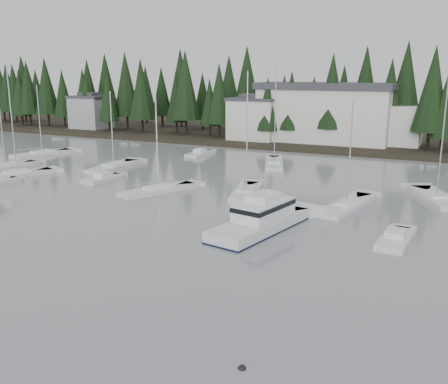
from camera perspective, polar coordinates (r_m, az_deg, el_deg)
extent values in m
cube|color=black|center=(110.34, 15.84, 6.12)|extent=(240.00, 54.00, 1.00)
cube|color=silver|center=(97.66, 3.49, 8.21)|extent=(9.00, 7.00, 7.50)
cube|color=#38383D|center=(97.37, 3.52, 10.55)|extent=(9.54, 7.42, 0.50)
cube|color=#38383D|center=(97.34, 3.53, 10.90)|extent=(4.95, 3.85, 0.80)
cube|color=#999EA0|center=(121.63, -14.95, 8.72)|extent=(8.00, 7.00, 7.00)
cube|color=#38383D|center=(121.40, -15.05, 10.48)|extent=(8.48, 7.42, 0.50)
cube|color=#38383D|center=(121.37, -15.07, 10.76)|extent=(4.40, 3.85, 0.80)
cube|color=silver|center=(96.26, 11.44, 8.64)|extent=(24.00, 10.00, 10.00)
cube|color=#38383D|center=(95.98, 11.59, 11.79)|extent=(25.00, 11.00, 1.20)
cube|color=silver|center=(96.08, 18.70, 7.29)|extent=(10.00, 8.00, 7.00)
cube|color=silver|center=(43.25, 4.12, -4.20)|extent=(5.62, 11.84, 1.65)
cube|color=black|center=(43.29, 4.11, -4.36)|extent=(5.67, 11.90, 0.23)
cube|color=white|center=(43.25, 4.56, -1.99)|extent=(3.96, 6.36, 1.50)
cube|color=black|center=(43.16, 4.57, -1.53)|extent=(4.04, 6.43, 0.41)
cube|color=white|center=(42.97, 4.59, -0.60)|extent=(2.64, 3.31, 0.67)
cylinder|color=#A5A8AD|center=(42.78, 4.61, 0.48)|extent=(0.10, 0.10, 1.14)
cube|color=silver|center=(51.87, 13.86, -1.75)|extent=(4.22, 10.65, 1.05)
cube|color=white|center=(51.71, 13.90, -1.06)|extent=(2.36, 3.77, 0.30)
cylinder|color=#A5A8AD|center=(50.72, 14.21, 4.32)|extent=(0.14, 0.14, 10.08)
cube|color=silver|center=(72.68, -12.47, 2.66)|extent=(3.56, 10.33, 1.05)
cube|color=white|center=(72.56, -12.50, 3.16)|extent=(2.23, 3.58, 0.30)
cylinder|color=#A5A8AD|center=(71.86, -12.70, 7.08)|extent=(0.14, 0.14, 10.24)
cube|color=silver|center=(58.02, 23.09, -0.84)|extent=(6.73, 10.04, 1.05)
cube|color=white|center=(57.88, 23.15, -0.23)|extent=(3.26, 3.86, 0.30)
cylinder|color=#A5A8AD|center=(56.79, 23.77, 6.33)|extent=(0.14, 0.14, 13.60)
cube|color=silver|center=(57.32, -7.50, -0.02)|extent=(5.97, 9.63, 1.05)
cube|color=white|center=(57.18, -7.52, 0.61)|extent=(2.88, 3.63, 0.30)
cylinder|color=#A5A8AD|center=(56.19, -7.69, 6.28)|extent=(0.14, 0.14, 11.64)
cube|color=silver|center=(76.75, -23.67, 2.40)|extent=(2.90, 10.06, 1.05)
cube|color=white|center=(76.64, -23.71, 2.87)|extent=(1.87, 3.46, 0.30)
cylinder|color=#A5A8AD|center=(75.92, -24.10, 6.94)|extent=(0.14, 0.14, 11.22)
cube|color=silver|center=(87.58, -20.04, 3.97)|extent=(5.56, 10.43, 1.05)
cube|color=white|center=(87.49, -20.07, 4.39)|extent=(2.93, 3.84, 0.30)
cylinder|color=#A5A8AD|center=(86.88, -20.36, 7.82)|extent=(0.14, 0.14, 10.78)
cube|color=silver|center=(74.13, 5.73, 3.12)|extent=(6.19, 11.14, 1.05)
cube|color=white|center=(74.01, 5.75, 3.61)|extent=(2.96, 4.10, 0.30)
cylinder|color=#A5A8AD|center=(73.16, 5.87, 8.86)|extent=(0.14, 0.14, 13.82)
cube|color=silver|center=(55.90, 2.58, -0.27)|extent=(4.96, 9.41, 1.05)
cube|color=white|center=(55.75, 2.58, 0.38)|extent=(2.62, 3.45, 0.30)
cylinder|color=#A5A8AD|center=(54.66, 2.65, 6.86)|extent=(0.14, 0.14, 12.91)
cube|color=silver|center=(71.03, -22.55, 1.68)|extent=(6.18, 9.40, 1.05)
cube|color=white|center=(70.91, -22.59, 2.19)|extent=(3.04, 3.60, 0.30)
cylinder|color=#A5A8AD|center=(70.03, -23.08, 7.49)|extent=(0.14, 0.14, 13.43)
cube|color=silver|center=(42.55, 19.00, -5.38)|extent=(2.56, 6.25, 0.90)
cube|color=white|center=(42.34, 19.08, -4.48)|extent=(1.61, 2.05, 0.55)
cube|color=silver|center=(82.50, -2.76, 4.29)|extent=(2.22, 6.52, 0.90)
cube|color=white|center=(82.39, -2.77, 4.77)|extent=(1.50, 2.09, 0.55)
cube|color=silver|center=(64.67, -13.65, 1.33)|extent=(2.60, 5.91, 0.90)
cube|color=white|center=(64.53, -13.68, 1.94)|extent=(1.62, 1.95, 0.55)
sphere|color=black|center=(24.40, 2.06, -19.54)|extent=(0.39, 0.39, 0.39)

